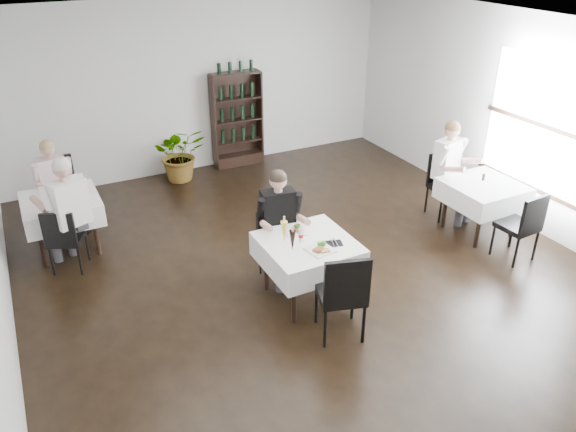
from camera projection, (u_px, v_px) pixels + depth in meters
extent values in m
plane|color=black|center=(328.00, 290.00, 6.93)|extent=(9.00, 9.00, 0.00)
plane|color=white|center=(338.00, 39.00, 5.54)|extent=(9.00, 9.00, 0.00)
plane|color=silver|center=(200.00, 86.00, 9.79)|extent=(7.00, 0.00, 7.00)
plane|color=silver|center=(553.00, 132.00, 7.64)|extent=(0.00, 9.00, 9.00)
cube|color=white|center=(553.00, 128.00, 7.61)|extent=(0.03, 2.20, 1.80)
cube|color=black|center=(538.00, 190.00, 8.03)|extent=(0.05, 2.30, 0.06)
cube|color=black|center=(239.00, 159.00, 10.54)|extent=(0.90, 0.28, 0.20)
cylinder|color=black|center=(294.00, 296.00, 6.21)|extent=(0.06, 0.06, 0.71)
cylinder|color=black|center=(266.00, 264.00, 6.79)|extent=(0.06, 0.06, 0.71)
cylinder|color=black|center=(350.00, 279.00, 6.50)|extent=(0.06, 0.06, 0.71)
cylinder|color=black|center=(319.00, 250.00, 7.08)|extent=(0.06, 0.06, 0.71)
cube|color=black|center=(308.00, 244.00, 6.47)|extent=(0.85, 0.85, 0.04)
cube|color=white|center=(308.00, 253.00, 6.52)|extent=(1.03, 1.03, 0.30)
cylinder|color=black|center=(41.00, 243.00, 7.25)|extent=(0.06, 0.06, 0.71)
cylinder|color=black|center=(36.00, 221.00, 7.79)|extent=(0.06, 0.06, 0.71)
cylinder|color=black|center=(95.00, 231.00, 7.52)|extent=(0.06, 0.06, 0.71)
cylinder|color=black|center=(87.00, 211.00, 8.06)|extent=(0.06, 0.06, 0.71)
cube|color=black|center=(60.00, 201.00, 7.48)|extent=(0.80, 0.80, 0.04)
cube|color=white|center=(62.00, 209.00, 7.53)|extent=(0.98, 0.98, 0.30)
cylinder|color=black|center=(479.00, 225.00, 7.68)|extent=(0.06, 0.06, 0.71)
cylinder|color=black|center=(445.00, 205.00, 8.22)|extent=(0.06, 0.06, 0.71)
cylinder|color=black|center=(515.00, 214.00, 7.95)|extent=(0.06, 0.06, 0.71)
cylinder|color=black|center=(480.00, 196.00, 8.49)|extent=(0.06, 0.06, 0.71)
cube|color=black|center=(484.00, 186.00, 7.91)|extent=(0.80, 0.80, 0.04)
cube|color=white|center=(482.00, 193.00, 7.96)|extent=(0.98, 0.98, 0.30)
imported|color=#27561D|center=(180.00, 154.00, 9.71)|extent=(0.96, 0.86, 0.97)
cylinder|color=black|center=(281.00, 270.00, 6.96)|extent=(0.03, 0.03, 0.41)
cylinder|color=black|center=(260.00, 260.00, 7.16)|extent=(0.03, 0.03, 0.41)
cylinder|color=black|center=(299.00, 258.00, 7.20)|extent=(0.03, 0.03, 0.41)
cylinder|color=black|center=(279.00, 249.00, 7.40)|extent=(0.03, 0.03, 0.41)
cube|color=black|center=(279.00, 244.00, 7.07)|extent=(0.53, 0.53, 0.06)
cube|color=black|center=(268.00, 223.00, 7.07)|extent=(0.39, 0.19, 0.44)
cylinder|color=black|center=(353.00, 301.00, 6.32)|extent=(0.04, 0.04, 0.48)
cylinder|color=black|center=(364.00, 324.00, 5.95)|extent=(0.04, 0.04, 0.48)
cylinder|color=black|center=(316.00, 305.00, 6.26)|extent=(0.04, 0.04, 0.48)
cylinder|color=black|center=(325.00, 328.00, 5.89)|extent=(0.04, 0.04, 0.48)
cube|color=black|center=(340.00, 294.00, 5.98)|extent=(0.60, 0.60, 0.07)
cube|color=black|center=(347.00, 283.00, 5.66)|extent=(0.48, 0.19, 0.52)
cylinder|color=black|center=(53.00, 226.00, 7.86)|extent=(0.04, 0.04, 0.50)
cylinder|color=black|center=(48.00, 214.00, 8.20)|extent=(0.04, 0.04, 0.50)
cylinder|color=black|center=(85.00, 219.00, 8.06)|extent=(0.04, 0.04, 0.50)
cylinder|color=black|center=(79.00, 207.00, 8.39)|extent=(0.04, 0.04, 0.50)
cube|color=black|center=(63.00, 199.00, 8.00)|extent=(0.53, 0.53, 0.08)
cube|color=black|center=(56.00, 175.00, 8.03)|extent=(0.50, 0.08, 0.54)
cylinder|color=black|center=(87.00, 247.00, 7.45)|extent=(0.03, 0.03, 0.41)
cylinder|color=black|center=(80.00, 261.00, 7.14)|extent=(0.03, 0.03, 0.41)
cylinder|color=black|center=(60.00, 247.00, 7.44)|extent=(0.03, 0.03, 0.41)
cylinder|color=black|center=(52.00, 262.00, 7.13)|extent=(0.03, 0.03, 0.41)
cube|color=black|center=(67.00, 239.00, 7.18)|extent=(0.54, 0.54, 0.06)
cube|color=black|center=(59.00, 230.00, 6.91)|extent=(0.39, 0.21, 0.44)
cylinder|color=black|center=(440.00, 210.00, 8.39)|extent=(0.03, 0.03, 0.44)
cylinder|color=black|center=(426.00, 199.00, 8.70)|extent=(0.03, 0.03, 0.44)
cylinder|color=black|center=(462.00, 206.00, 8.50)|extent=(0.03, 0.03, 0.44)
cylinder|color=black|center=(447.00, 196.00, 8.82)|extent=(0.03, 0.03, 0.44)
cube|color=black|center=(446.00, 188.00, 8.49)|extent=(0.49, 0.49, 0.07)
cube|color=black|center=(441.00, 167.00, 8.54)|extent=(0.44, 0.10, 0.48)
cylinder|color=black|center=(512.00, 233.00, 7.75)|extent=(0.03, 0.03, 0.44)
cylinder|color=black|center=(535.00, 245.00, 7.45)|extent=(0.03, 0.03, 0.44)
cylinder|color=black|center=(492.00, 240.00, 7.57)|extent=(0.03, 0.03, 0.44)
cylinder|color=black|center=(516.00, 253.00, 7.28)|extent=(0.03, 0.03, 0.44)
cube|color=black|center=(517.00, 226.00, 7.40)|extent=(0.47, 0.47, 0.07)
cube|color=black|center=(534.00, 215.00, 7.12)|extent=(0.45, 0.08, 0.48)
cube|color=#3B3C42|center=(275.00, 244.00, 6.80)|extent=(0.20, 0.44, 0.14)
cylinder|color=#3B3C42|center=(280.00, 274.00, 6.80)|extent=(0.11, 0.11, 0.49)
cube|color=#3B3C42|center=(291.00, 241.00, 6.86)|extent=(0.20, 0.44, 0.14)
cylinder|color=#3B3C42|center=(296.00, 271.00, 6.86)|extent=(0.11, 0.11, 0.49)
cube|color=black|center=(278.00, 212.00, 6.84)|extent=(0.43, 0.28, 0.56)
cylinder|color=tan|center=(266.00, 226.00, 6.55)|extent=(0.12, 0.32, 0.16)
cylinder|color=tan|center=(303.00, 220.00, 6.69)|extent=(0.12, 0.32, 0.16)
sphere|color=tan|center=(278.00, 180.00, 6.63)|extent=(0.21, 0.21, 0.21)
sphere|color=black|center=(278.00, 178.00, 6.61)|extent=(0.21, 0.21, 0.21)
cube|color=#3B3C42|center=(53.00, 202.00, 7.90)|extent=(0.19, 0.42, 0.13)
cylinder|color=#3B3C42|center=(61.00, 226.00, 7.91)|extent=(0.11, 0.11, 0.47)
cube|color=#3B3C42|center=(67.00, 198.00, 8.00)|extent=(0.19, 0.42, 0.13)
cylinder|color=#3B3C42|center=(75.00, 222.00, 8.01)|extent=(0.11, 0.11, 0.47)
cube|color=#C4A1A7|center=(53.00, 175.00, 7.93)|extent=(0.41, 0.26, 0.53)
cylinder|color=tan|center=(41.00, 187.00, 7.64)|extent=(0.12, 0.31, 0.15)
cylinder|color=tan|center=(74.00, 179.00, 7.87)|extent=(0.12, 0.31, 0.15)
sphere|color=tan|center=(47.00, 149.00, 7.73)|extent=(0.20, 0.20, 0.20)
sphere|color=olive|center=(47.00, 147.00, 7.72)|extent=(0.20, 0.20, 0.20)
cube|color=#3B3C42|center=(74.00, 220.00, 7.28)|extent=(0.31, 0.47, 0.15)
cylinder|color=#3B3C42|center=(70.00, 238.00, 7.55)|extent=(0.12, 0.12, 0.53)
cube|color=#3B3C42|center=(58.00, 226.00, 7.14)|extent=(0.31, 0.47, 0.15)
cylinder|color=#3B3C42|center=(56.00, 244.00, 7.41)|extent=(0.12, 0.12, 0.53)
cube|color=white|center=(70.00, 203.00, 6.93)|extent=(0.49, 0.38, 0.59)
cylinder|color=tan|center=(75.00, 192.00, 7.27)|extent=(0.21, 0.34, 0.17)
cylinder|color=tan|center=(39.00, 204.00, 6.94)|extent=(0.21, 0.34, 0.17)
sphere|color=tan|center=(62.00, 169.00, 6.73)|extent=(0.23, 0.23, 0.23)
sphere|color=beige|center=(61.00, 166.00, 6.72)|extent=(0.23, 0.23, 0.23)
cube|color=#3B3C42|center=(452.00, 186.00, 8.26)|extent=(0.27, 0.47, 0.15)
cylinder|color=#3B3C42|center=(460.00, 210.00, 8.29)|extent=(0.12, 0.12, 0.52)
cube|color=#3B3C42|center=(460.00, 182.00, 8.39)|extent=(0.27, 0.47, 0.15)
cylinder|color=#3B3C42|center=(468.00, 206.00, 8.42)|extent=(0.12, 0.12, 0.52)
cube|color=white|center=(447.00, 158.00, 8.29)|extent=(0.47, 0.34, 0.58)
cylinder|color=tan|center=(455.00, 169.00, 7.97)|extent=(0.17, 0.34, 0.16)
cylinder|color=tan|center=(473.00, 161.00, 8.26)|extent=(0.17, 0.34, 0.16)
sphere|color=tan|center=(452.00, 130.00, 8.07)|extent=(0.22, 0.22, 0.22)
sphere|color=brown|center=(453.00, 128.00, 8.06)|extent=(0.22, 0.22, 0.22)
cube|color=white|center=(296.00, 231.00, 6.65)|extent=(0.30, 0.30, 0.02)
cube|color=#513017|center=(294.00, 231.00, 6.61)|extent=(0.10, 0.09, 0.02)
sphere|color=#386B1C|center=(299.00, 226.00, 6.69)|extent=(0.06, 0.06, 0.06)
cube|color=olive|center=(300.00, 232.00, 6.60)|extent=(0.11, 0.11, 0.02)
cube|color=white|center=(320.00, 250.00, 6.27)|extent=(0.31, 0.31, 0.02)
cube|color=#513017|center=(319.00, 250.00, 6.22)|extent=(0.13, 0.12, 0.03)
sphere|color=#386B1C|center=(323.00, 244.00, 6.31)|extent=(0.07, 0.07, 0.07)
cube|color=olive|center=(325.00, 251.00, 6.21)|extent=(0.11, 0.09, 0.02)
cone|color=black|center=(292.00, 241.00, 6.21)|extent=(0.07, 0.07, 0.25)
cylinder|color=silver|center=(293.00, 229.00, 6.13)|extent=(0.02, 0.02, 0.06)
cone|color=gold|center=(284.00, 232.00, 6.36)|extent=(0.08, 0.08, 0.27)
cylinder|color=silver|center=(284.00, 219.00, 6.28)|extent=(0.02, 0.02, 0.07)
cylinder|color=silver|center=(301.00, 235.00, 6.42)|extent=(0.05, 0.05, 0.17)
cylinder|color=#A8090A|center=(301.00, 236.00, 6.42)|extent=(0.05, 0.05, 0.04)
cylinder|color=silver|center=(301.00, 227.00, 6.37)|extent=(0.02, 0.02, 0.04)
cube|color=black|center=(334.00, 243.00, 6.41)|extent=(0.21, 0.19, 0.01)
cylinder|color=silver|center=(333.00, 243.00, 6.39)|extent=(0.07, 0.20, 0.01)
cylinder|color=silver|center=(336.00, 242.00, 6.41)|extent=(0.06, 0.20, 0.01)
cylinder|color=black|center=(483.00, 177.00, 7.97)|extent=(0.05, 0.05, 0.10)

